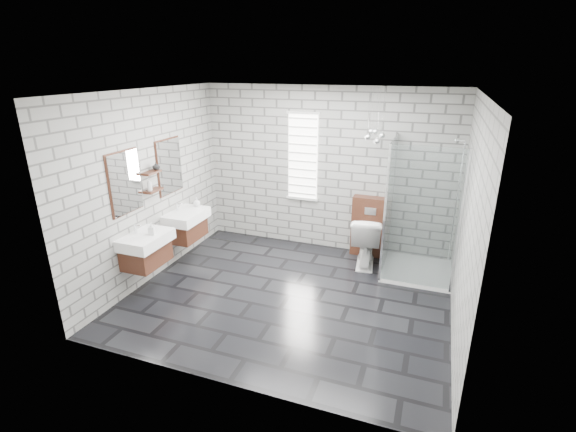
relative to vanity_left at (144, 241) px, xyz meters
The scene contains 20 objects.
floor 2.12m from the vanity_left, 15.31° to the left, with size 4.20×3.60×0.02m, color black.
ceiling 2.78m from the vanity_left, 15.31° to the left, with size 4.20×3.60×0.02m, color white.
wall_back 3.07m from the vanity_left, 50.72° to the left, with size 4.20×0.02×2.70m, color #9D9D98.
wall_front 2.38m from the vanity_left, 34.03° to the right, with size 4.20×0.02×2.70m, color #9D9D98.
wall_left 0.82m from the vanity_left, 111.23° to the left, with size 0.02×3.60×2.70m, color #9D9D98.
wall_right 4.09m from the vanity_left, ahead, with size 0.02×3.60×2.70m, color #9D9D98.
vanity_left is the anchor object (origin of this frame).
vanity_right 0.98m from the vanity_left, 90.00° to the left, with size 0.47×0.70×1.57m.
shelf_lower 0.75m from the vanity_left, 104.59° to the left, with size 0.14×0.30×0.03m, color #4A2516.
shelf_upper 0.96m from the vanity_left, 104.59° to the left, with size 0.14×0.30×0.03m, color #4A2516.
window 2.87m from the vanity_left, 56.81° to the left, with size 0.56×0.05×1.48m.
cistern_panel 3.51m from the vanity_left, 39.38° to the left, with size 0.60×0.20×1.00m, color #4A2516.
flush_plate 3.44m from the vanity_left, 38.03° to the left, with size 0.18×0.01×0.12m, color silver.
shower_enclosure 3.82m from the vanity_left, 26.58° to the left, with size 1.00×1.00×2.03m.
pendant_cluster 3.56m from the vanity_left, 34.86° to the left, with size 0.26×0.25×0.79m.
toilet 3.31m from the vanity_left, 34.56° to the left, with size 0.45×0.79×0.81m, color white.
soap_bottle_a 0.22m from the vanity_left, 14.05° to the left, with size 0.08×0.08×0.17m, color #B2B2B2.
soap_bottle_b 1.27m from the vanity_left, 87.07° to the left, with size 0.11×0.11×0.15m, color #B2B2B2.
soap_bottle_c 0.78m from the vanity_left, 106.13° to the left, with size 0.07×0.07×0.18m, color #B2B2B2.
vase 1.07m from the vanity_left, 101.00° to the left, with size 0.10×0.10×0.11m, color #B2B2B2.
Camera 1 is at (1.70, -4.72, 3.01)m, focal length 26.00 mm.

